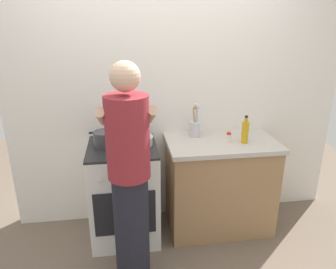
# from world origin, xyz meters

# --- Properties ---
(ground) EXTENTS (6.00, 6.00, 0.00)m
(ground) POSITION_xyz_m (0.00, 0.00, 0.00)
(ground) COLOR #6B5B4C
(back_wall) EXTENTS (3.20, 0.10, 2.50)m
(back_wall) POSITION_xyz_m (0.20, 0.50, 1.25)
(back_wall) COLOR silver
(back_wall) RESTS_ON ground
(countertop) EXTENTS (1.00, 0.60, 0.90)m
(countertop) POSITION_xyz_m (0.55, 0.15, 0.45)
(countertop) COLOR #99724C
(countertop) RESTS_ON ground
(stove_range) EXTENTS (0.60, 0.62, 0.90)m
(stove_range) POSITION_xyz_m (-0.35, 0.15, 0.45)
(stove_range) COLOR white
(stove_range) RESTS_ON ground
(pot) EXTENTS (0.26, 0.20, 0.14)m
(pot) POSITION_xyz_m (-0.49, 0.17, 0.97)
(pot) COLOR #38383D
(pot) RESTS_ON stove_range
(mixing_bowl) EXTENTS (0.27, 0.27, 0.08)m
(mixing_bowl) POSITION_xyz_m (-0.21, 0.18, 0.94)
(mixing_bowl) COLOR #B7B7BC
(mixing_bowl) RESTS_ON stove_range
(utensil_crock) EXTENTS (0.10, 0.10, 0.32)m
(utensil_crock) POSITION_xyz_m (0.33, 0.31, 0.99)
(utensil_crock) COLOR silver
(utensil_crock) RESTS_ON countertop
(spice_bottle) EXTENTS (0.04, 0.04, 0.09)m
(spice_bottle) POSITION_xyz_m (0.60, 0.13, 0.94)
(spice_bottle) COLOR silver
(spice_bottle) RESTS_ON countertop
(oil_bottle) EXTENTS (0.06, 0.06, 0.25)m
(oil_bottle) POSITION_xyz_m (0.73, 0.08, 1.01)
(oil_bottle) COLOR gold
(oil_bottle) RESTS_ON countertop
(person) EXTENTS (0.41, 0.50, 1.70)m
(person) POSITION_xyz_m (-0.30, -0.42, 0.86)
(person) COLOR black
(person) RESTS_ON ground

